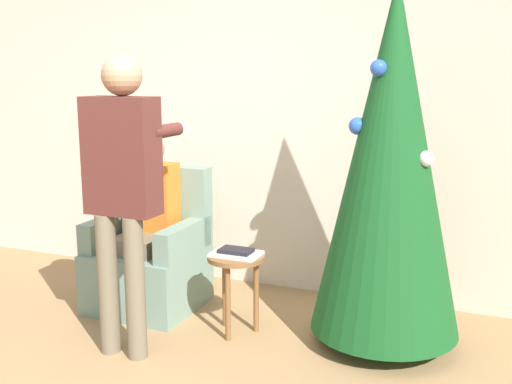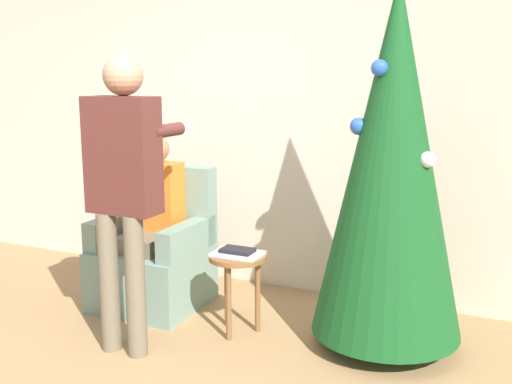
{
  "view_description": "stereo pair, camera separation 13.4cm",
  "coord_description": "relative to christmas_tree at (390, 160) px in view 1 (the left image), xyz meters",
  "views": [
    {
      "loc": [
        1.8,
        -2.13,
        1.69
      ],
      "look_at": [
        0.46,
        1.09,
        1.0
      ],
      "focal_mm": 42.0,
      "sensor_mm": 36.0,
      "label": 1
    },
    {
      "loc": [
        1.92,
        -2.07,
        1.69
      ],
      "look_at": [
        0.46,
        1.09,
        1.0
      ],
      "focal_mm": 42.0,
      "sensor_mm": 36.0,
      "label": 2
    }
  ],
  "objects": [
    {
      "name": "laptop",
      "position": [
        -0.93,
        -0.21,
        -0.64
      ],
      "size": [
        0.31,
        0.22,
        0.02
      ],
      "color": "silver",
      "rests_on": "side_stool"
    },
    {
      "name": "side_stool",
      "position": [
        -0.93,
        -0.21,
        -0.74
      ],
      "size": [
        0.38,
        0.38,
        0.53
      ],
      "color": "brown",
      "rests_on": "ground_plane"
    },
    {
      "name": "wall_back",
      "position": [
        -1.18,
        0.76,
        0.17
      ],
      "size": [
        8.0,
        0.06,
        2.7
      ],
      "color": "beige",
      "rests_on": "ground_plane"
    },
    {
      "name": "person_seated",
      "position": [
        -1.71,
        -0.03,
        -0.49
      ],
      "size": [
        0.36,
        0.46,
        1.26
      ],
      "color": "#6B604C",
      "rests_on": "ground_plane"
    },
    {
      "name": "christmas_tree",
      "position": [
        0.0,
        0.0,
        0.0
      ],
      "size": [
        0.92,
        0.92,
        2.25
      ],
      "color": "brown",
      "rests_on": "ground_plane"
    },
    {
      "name": "armchair",
      "position": [
        -1.71,
        0.0,
        -0.83
      ],
      "size": [
        0.73,
        0.69,
        1.01
      ],
      "color": "gray",
      "rests_on": "ground_plane"
    },
    {
      "name": "book",
      "position": [
        -0.93,
        -0.21,
        -0.61
      ],
      "size": [
        0.21,
        0.13,
        0.02
      ],
      "color": "black",
      "rests_on": "laptop"
    },
    {
      "name": "person_standing",
      "position": [
        -1.43,
        -0.7,
        -0.09
      ],
      "size": [
        0.45,
        0.57,
        1.79
      ],
      "color": "#6B604C",
      "rests_on": "ground_plane"
    }
  ]
}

